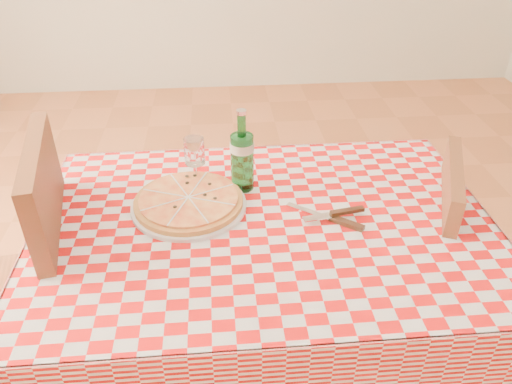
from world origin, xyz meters
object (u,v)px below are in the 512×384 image
chair_near (463,269)px  water_bottle (242,150)px  dining_table (264,248)px  chair_far (27,280)px  pizza_plate (189,201)px  wine_glass (195,162)px

chair_near → water_bottle: 0.82m
dining_table → chair_near: bearing=1.9°
chair_near → chair_far: bearing=-157.5°
pizza_plate → wine_glass: size_ratio=2.12×
chair_far → water_bottle: size_ratio=3.83×
pizza_plate → water_bottle: water_bottle is taller
chair_far → water_bottle: water_bottle is taller
pizza_plate → water_bottle: size_ratio=1.30×
dining_table → chair_near: (0.66, 0.02, -0.16)m
water_bottle → pizza_plate: bearing=-150.2°
chair_far → pizza_plate: chair_far is taller
dining_table → chair_near: 0.68m
dining_table → wine_glass: size_ratio=7.49×
water_bottle → dining_table: bearing=-74.2°
dining_table → pizza_plate: (-0.22, 0.09, 0.12)m
dining_table → chair_far: chair_far is taller
dining_table → pizza_plate: 0.26m
chair_near → pizza_plate: chair_near is taller
chair_near → water_bottle: size_ratio=3.34×
chair_far → wine_glass: size_ratio=6.27×
chair_near → pizza_plate: bearing=-162.2°
water_bottle → wine_glass: size_ratio=1.64×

